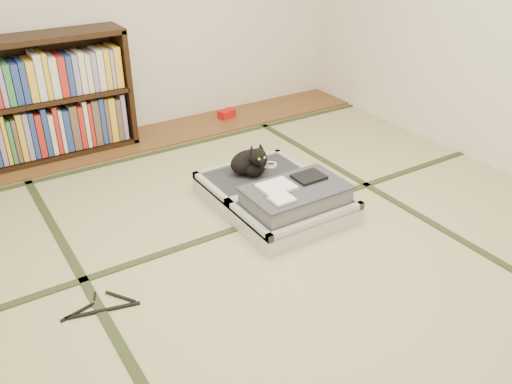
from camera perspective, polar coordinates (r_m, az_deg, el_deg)
floor at (r=3.06m, az=2.73°, el=-7.02°), size 4.50×4.50×0.00m
wood_strip at (r=4.63m, az=-11.57°, el=5.58°), size 4.00×0.50×0.02m
red_item at (r=4.95m, az=-3.11°, el=8.23°), size 0.17×0.12×0.07m
tatami_borders at (r=3.41m, az=-2.01°, el=-2.85°), size 4.00×4.50×0.01m
bookcase at (r=4.35m, az=-22.12°, el=8.76°), size 1.39×0.32×0.92m
suitcase at (r=3.47m, az=2.31°, el=-0.49°), size 0.70×0.94×0.28m
cat at (r=3.61m, az=-0.51°, el=3.17°), size 0.31×0.31×0.25m
cable_coil at (r=3.77m, az=1.51°, el=2.87°), size 0.10×0.10×0.02m
hanger at (r=2.83m, az=-16.00°, el=-11.58°), size 0.38×0.21×0.01m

